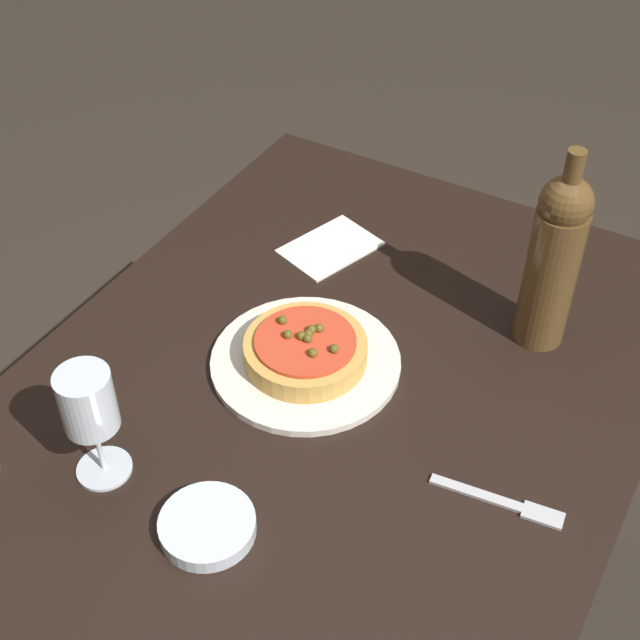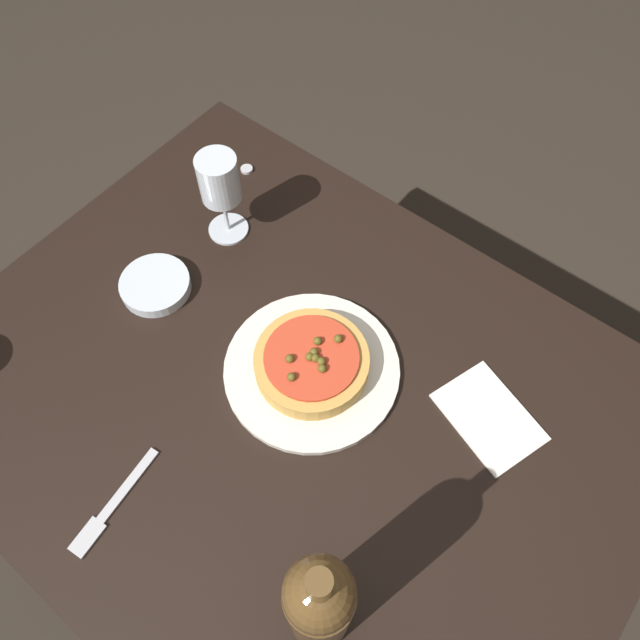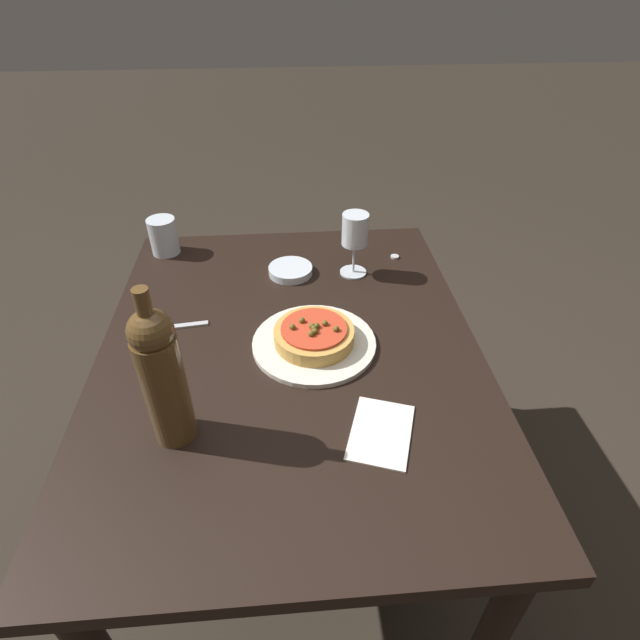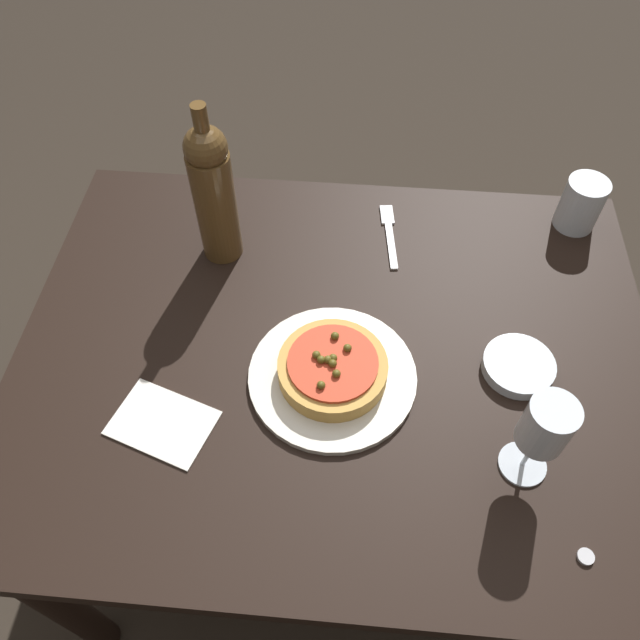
# 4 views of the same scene
# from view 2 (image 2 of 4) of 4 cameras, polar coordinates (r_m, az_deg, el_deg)

# --- Properties ---
(ground_plane) EXTENTS (14.00, 14.00, 0.00)m
(ground_plane) POSITION_cam_2_polar(r_m,az_deg,el_deg) (1.68, -1.71, -16.87)
(ground_plane) COLOR #2D261E
(dining_table) EXTENTS (1.11, 0.87, 0.72)m
(dining_table) POSITION_cam_2_polar(r_m,az_deg,el_deg) (1.09, -2.57, -9.04)
(dining_table) COLOR black
(dining_table) RESTS_ON ground_plane
(dinner_plate) EXTENTS (0.28, 0.28, 0.01)m
(dinner_plate) POSITION_cam_2_polar(r_m,az_deg,el_deg) (1.01, -0.79, -4.50)
(dinner_plate) COLOR silver
(dinner_plate) RESTS_ON dining_table
(pizza) EXTENTS (0.18, 0.18, 0.05)m
(pizza) POSITION_cam_2_polar(r_m,az_deg,el_deg) (0.98, -0.80, -3.85)
(pizza) COLOR gold
(pizza) RESTS_ON dinner_plate
(wine_glass) EXTENTS (0.07, 0.07, 0.18)m
(wine_glass) POSITION_cam_2_polar(r_m,az_deg,el_deg) (1.09, -9.19, 12.31)
(wine_glass) COLOR silver
(wine_glass) RESTS_ON dining_table
(wine_bottle) EXTENTS (0.08, 0.08, 0.33)m
(wine_bottle) POSITION_cam_2_polar(r_m,az_deg,el_deg) (0.76, -0.06, -24.59)
(wine_bottle) COLOR brown
(wine_bottle) RESTS_ON dining_table
(side_bowl) EXTENTS (0.12, 0.12, 0.02)m
(side_bowl) POSITION_cam_2_polar(r_m,az_deg,el_deg) (1.12, -14.82, 3.11)
(side_bowl) COLOR silver
(side_bowl) RESTS_ON dining_table
(fork) EXTENTS (0.04, 0.18, 0.00)m
(fork) POSITION_cam_2_polar(r_m,az_deg,el_deg) (0.98, -18.59, -15.94)
(fork) COLOR #B7B7BC
(fork) RESTS_ON dining_table
(paper_napkin) EXTENTS (0.19, 0.16, 0.00)m
(paper_napkin) POSITION_cam_2_polar(r_m,az_deg,el_deg) (1.01, 15.19, -8.55)
(paper_napkin) COLOR silver
(paper_napkin) RESTS_ON dining_table
(bottle_cap) EXTENTS (0.02, 0.02, 0.01)m
(bottle_cap) POSITION_cam_2_polar(r_m,az_deg,el_deg) (1.27, -6.72, 13.53)
(bottle_cap) COLOR #B7B7BC
(bottle_cap) RESTS_ON dining_table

